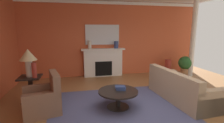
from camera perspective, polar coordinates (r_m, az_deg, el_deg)
name	(u,v)px	position (r m, az deg, el deg)	size (l,w,h in m)	color
ground_plane	(137,108)	(4.47, 8.55, -15.27)	(9.42, 9.42, 0.00)	olive
wall_fireplace	(111,39)	(7.25, -0.42, 7.59)	(7.85, 0.12, 3.09)	#C65633
crown_moulding	(111,3)	(7.24, -0.30, 19.23)	(7.85, 0.08, 0.12)	white
area_rug	(118,107)	(4.45, 2.04, -15.18)	(3.34, 2.69, 0.01)	#4C517A
fireplace	(103,63)	(7.10, -3.01, -0.55)	(1.80, 0.35, 1.18)	white
mantel_mirror	(102,35)	(7.09, -3.26, 9.02)	(1.40, 0.04, 0.82)	silver
sofa	(180,90)	(5.15, 22.07, -8.81)	(1.06, 2.16, 0.85)	tan
armchair_near_window	(44,100)	(4.41, -22.09, -11.97)	(0.97, 0.97, 0.95)	brown
coffee_table	(118,95)	(4.32, 2.07, -11.25)	(1.00, 1.00, 0.45)	black
side_table	(31,87)	(5.18, -25.71, -7.80)	(0.56, 0.56, 0.70)	black
table_lamp	(28,57)	(4.99, -26.48, 1.24)	(0.44, 0.44, 0.75)	beige
vase_mantel_left	(90,45)	(6.88, -7.56, 5.65)	(0.14, 0.14, 0.34)	beige
vase_mantel_right	(116,45)	(7.05, 1.43, 5.67)	(0.18, 0.18, 0.30)	navy
vase_tall_corner	(168,67)	(7.83, 18.37, -1.74)	(0.28, 0.28, 0.66)	#9E3328
vase_on_side_table	(34,70)	(4.90, -24.80, -2.67)	(0.12, 0.12, 0.40)	#9E3328
book_red_cover	(121,89)	(4.34, 3.09, -9.19)	(0.23, 0.19, 0.05)	navy
book_art_folio	(120,87)	(4.33, 2.78, -8.58)	(0.25, 0.19, 0.04)	navy
potted_plant	(185,64)	(7.85, 23.43, -0.83)	(0.56, 0.56, 0.83)	#A8754C
column_white	(193,39)	(7.71, 25.69, 6.72)	(0.20, 0.20, 3.09)	white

